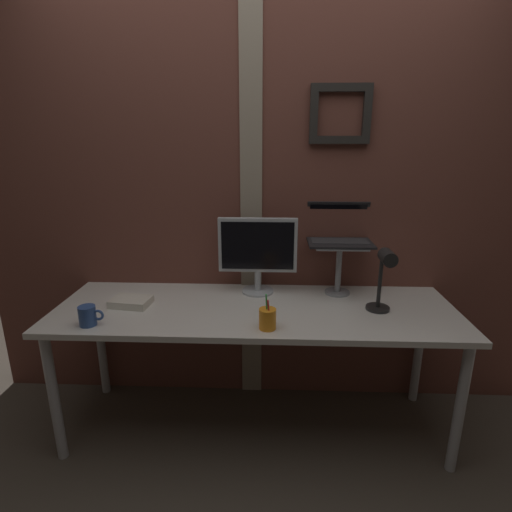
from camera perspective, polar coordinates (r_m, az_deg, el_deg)
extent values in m
plane|color=#4C4238|center=(2.49, 0.19, -22.97)|extent=(6.00, 6.00, 0.00)
cube|color=brown|center=(2.35, 0.60, 7.33)|extent=(3.31, 0.12, 2.41)
cube|color=gray|center=(2.29, -0.68, 7.08)|extent=(0.12, 0.01, 2.41)
cube|color=black|center=(2.28, 12.14, 22.42)|extent=(0.32, 0.03, 0.04)
cube|color=black|center=(2.27, 11.73, 15.88)|extent=(0.32, 0.03, 0.04)
cube|color=black|center=(2.25, 8.24, 19.36)|extent=(0.04, 0.03, 0.22)
cube|color=black|center=(2.30, 15.54, 18.90)|extent=(0.04, 0.03, 0.22)
cube|color=silver|center=(2.11, -0.11, -7.69)|extent=(2.08, 0.68, 0.03)
cylinder|color=#B2B2B7|center=(2.31, -26.81, -17.60)|extent=(0.05, 0.05, 0.70)
cylinder|color=#B2B2B7|center=(2.24, 27.01, -18.82)|extent=(0.05, 0.05, 0.70)
cylinder|color=#B2B2B7|center=(2.74, -21.23, -11.41)|extent=(0.05, 0.05, 0.70)
cylinder|color=#B2B2B7|center=(2.68, 22.16, -12.19)|extent=(0.05, 0.05, 0.70)
cylinder|color=#ADB2B7|center=(2.30, 0.23, -4.99)|extent=(0.18, 0.18, 0.01)
cylinder|color=#ADB2B7|center=(2.28, 0.24, -3.51)|extent=(0.04, 0.04, 0.11)
cube|color=#ADB2B7|center=(2.22, 0.24, 1.58)|extent=(0.44, 0.04, 0.30)
cube|color=black|center=(2.20, 0.22, 1.44)|extent=(0.40, 0.00, 0.27)
cylinder|color=gray|center=(2.33, 11.47, -5.06)|extent=(0.14, 0.14, 0.01)
cylinder|color=gray|center=(2.29, 11.67, -1.81)|extent=(0.03, 0.03, 0.27)
cube|color=gray|center=(2.25, 11.87, 1.54)|extent=(0.28, 0.22, 0.01)
cube|color=black|center=(2.24, 11.88, 1.81)|extent=(0.35, 0.22, 0.01)
cube|color=#2D2D30|center=(2.26, 11.82, 2.11)|extent=(0.31, 0.13, 0.00)
cube|color=black|center=(2.36, 11.48, 5.27)|extent=(0.35, 0.07, 0.20)
cube|color=black|center=(2.36, 11.50, 5.18)|extent=(0.32, 0.06, 0.17)
cylinder|color=black|center=(2.17, 16.91, -7.09)|extent=(0.12, 0.12, 0.02)
cylinder|color=black|center=(2.11, 17.28, -3.02)|extent=(0.02, 0.02, 0.31)
cylinder|color=black|center=(1.99, 18.24, -0.20)|extent=(0.07, 0.11, 0.07)
cylinder|color=orange|center=(1.87, 1.65, -8.93)|extent=(0.08, 0.08, 0.10)
cylinder|color=red|center=(1.84, 1.86, -8.23)|extent=(0.02, 0.02, 0.14)
cylinder|color=green|center=(1.85, 1.55, -7.72)|extent=(0.02, 0.02, 0.16)
cylinder|color=#2D4C8C|center=(2.06, -22.87, -7.85)|extent=(0.08, 0.08, 0.10)
torus|color=#2D4C8C|center=(2.03, -21.55, -7.83)|extent=(0.05, 0.01, 0.05)
cube|color=silver|center=(2.22, -17.37, -6.24)|extent=(0.22, 0.16, 0.04)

